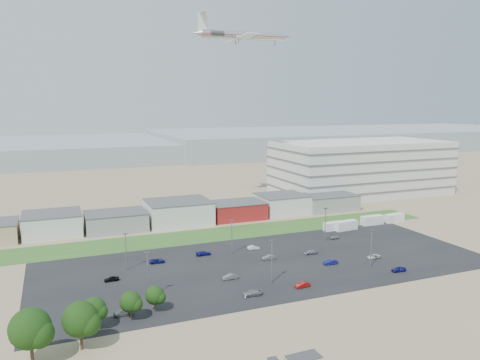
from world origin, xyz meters
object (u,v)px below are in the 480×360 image
parked_car_3 (252,293)px  parked_car_5 (112,279)px  airliner (244,35)px  parked_car_1 (331,262)px  parked_car_4 (230,277)px  parked_car_2 (399,269)px  parked_car_9 (157,261)px  parked_car_10 (123,313)px  parked_car_8 (334,237)px  parked_car_13 (302,285)px  tree_far_left (30,333)px  parked_car_6 (204,253)px  box_trailer_a (334,226)px  parked_car_0 (374,257)px  parked_car_11 (253,248)px  parked_car_7 (269,257)px  parked_car_12 (310,252)px

parked_car_3 → parked_car_5: 34.82m
parked_car_3 → airliner: bearing=161.8°
parked_car_1 → parked_car_4: size_ratio=1.00×
parked_car_2 → parked_car_9: 63.17m
parked_car_10 → parked_car_8: bearing=-63.4°
parked_car_4 → parked_car_13: bearing=49.7°
parked_car_5 → parked_car_8: size_ratio=1.10×
tree_far_left → parked_car_13: bearing=11.8°
parked_car_3 → parked_car_6: parked_car_3 is taller
box_trailer_a → parked_car_6: box_trailer_a is taller
parked_car_4 → parked_car_5: parked_car_4 is taller
parked_car_0 → parked_car_10: 70.27m
parked_car_11 → parked_car_13: bearing=-176.3°
parked_car_2 → box_trailer_a: bearing=175.3°
parked_car_0 → parked_car_6: (-42.84, 20.39, 0.07)m
parked_car_5 → parked_car_10: bearing=-0.9°
parked_car_6 → parked_car_13: size_ratio=1.15×
airliner → parked_car_5: size_ratio=12.23×
parked_car_10 → parked_car_13: size_ratio=1.06×
parked_car_7 → parked_car_12: (12.99, -0.30, -0.06)m
parked_car_7 → parked_car_12: 12.99m
parked_car_1 → parked_car_2: (13.04, -11.25, 0.00)m
parked_car_0 → parked_car_2: (-0.69, -10.86, 0.09)m
tree_far_left → parked_car_11: (58.37, 42.71, -4.85)m
parked_car_10 → parked_car_2: bearing=-87.5°
parked_car_5 → parked_car_9: parked_car_5 is taller
parked_car_6 → parked_car_4: bearing=179.9°
tree_far_left → parked_car_4: tree_far_left is taller
parked_car_5 → parked_car_12: (55.08, -0.10, -0.04)m
tree_far_left → parked_car_8: size_ratio=3.38×
parked_car_7 → parked_car_11: (-0.28, 9.82, -0.04)m
parked_car_12 → parked_car_4: bearing=-65.6°
parked_car_2 → parked_car_12: parked_car_2 is taller
parked_car_4 → parked_car_7: size_ratio=1.05×
parked_car_11 → parked_car_12: size_ratio=0.91×
parked_car_6 → parked_car_12: parked_car_6 is taller
box_trailer_a → airliner: (-11.86, 51.22, 68.60)m
parked_car_2 → parked_car_3: parked_car_2 is taller
parked_car_4 → parked_car_10: (-27.19, -10.51, -0.07)m
parked_car_7 → parked_car_13: (-1.34, -20.95, 0.00)m
tree_far_left → parked_car_11: size_ratio=3.09×
parked_car_1 → parked_car_0: bearing=91.3°
parked_car_0 → parked_car_12: parked_car_12 is taller
parked_car_0 → parked_car_13: bearing=-74.8°
parked_car_2 → parked_car_12: (-13.61, 20.78, -0.09)m
airliner → parked_car_10: 131.05m
tree_far_left → parked_car_13: tree_far_left is taller
parked_car_7 → box_trailer_a: bearing=119.7°
parked_car_0 → parked_car_5: parked_car_5 is taller
parked_car_8 → parked_car_13: parked_car_13 is taller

